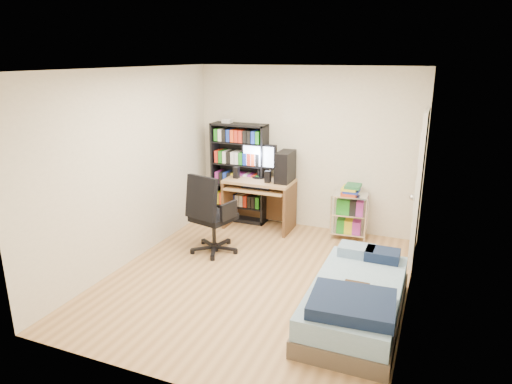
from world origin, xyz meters
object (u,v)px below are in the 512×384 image
at_px(computer_desk, 267,184).
at_px(bed, 356,300).
at_px(office_chair, 212,228).
at_px(media_shelf, 239,172).

bearing_deg(computer_desk, bed, -50.00).
bearing_deg(office_chair, computer_desk, 86.82).
bearing_deg(computer_desk, office_chair, -106.90).
height_order(office_chair, bed, office_chair).
xyz_separation_m(media_shelf, office_chair, (0.17, -1.34, -0.47)).
height_order(computer_desk, office_chair, computer_desk).
xyz_separation_m(media_shelf, computer_desk, (0.53, -0.15, -0.11)).
xyz_separation_m(computer_desk, office_chair, (-0.36, -1.19, -0.36)).
bearing_deg(computer_desk, media_shelf, 164.57).
xyz_separation_m(computer_desk, bed, (1.80, -2.15, -0.49)).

